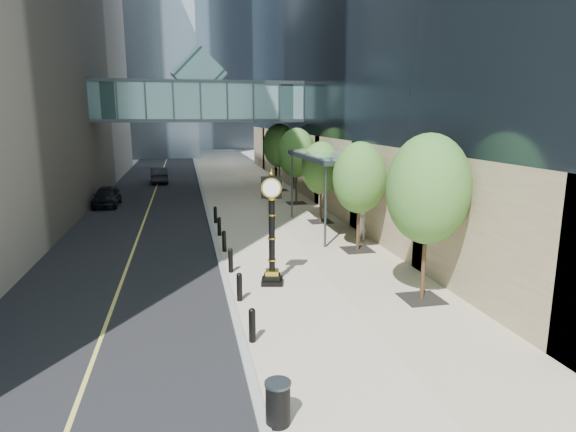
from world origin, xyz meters
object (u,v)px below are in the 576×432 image
(trash_bin, at_px, (278,404))
(car_far, at_px, (159,175))
(street_clock, at_px, (272,236))
(car_near, at_px, (107,196))
(pedestrian, at_px, (361,225))

(trash_bin, relative_size, car_far, 0.20)
(street_clock, height_order, trash_bin, street_clock)
(street_clock, height_order, car_near, street_clock)
(street_clock, xyz_separation_m, trash_bin, (-1.42, -8.52, -1.43))
(car_far, bearing_deg, trash_bin, 92.78)
(car_far, bearing_deg, street_clock, 96.99)
(street_clock, distance_m, pedestrian, 7.89)
(car_near, bearing_deg, car_far, 75.82)
(car_near, bearing_deg, pedestrian, -42.87)
(car_far, bearing_deg, pedestrian, 110.50)
(street_clock, bearing_deg, car_near, 127.55)
(street_clock, xyz_separation_m, pedestrian, (5.65, 5.41, -1.04))
(street_clock, relative_size, car_near, 1.03)
(pedestrian, relative_size, car_far, 0.37)
(pedestrian, bearing_deg, trash_bin, 48.05)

